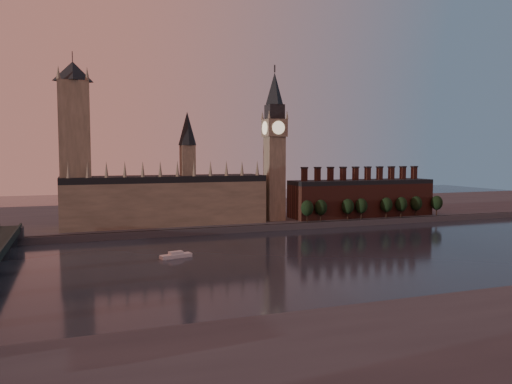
% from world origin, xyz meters
% --- Properties ---
extents(ground, '(900.00, 900.00, 0.00)m').
position_xyz_m(ground, '(0.00, 0.00, 0.00)').
color(ground, black).
rests_on(ground, ground).
extents(north_bank, '(900.00, 182.00, 4.00)m').
position_xyz_m(north_bank, '(0.00, 178.04, 2.00)').
color(north_bank, '#47474C').
rests_on(north_bank, ground).
extents(palace_of_westminster, '(130.00, 30.30, 74.00)m').
position_xyz_m(palace_of_westminster, '(-64.41, 114.91, 21.63)').
color(palace_of_westminster, gray).
rests_on(palace_of_westminster, north_bank).
extents(victoria_tower, '(24.00, 24.00, 108.00)m').
position_xyz_m(victoria_tower, '(-120.00, 115.00, 59.09)').
color(victoria_tower, gray).
rests_on(victoria_tower, north_bank).
extents(big_ben, '(15.00, 15.00, 107.00)m').
position_xyz_m(big_ben, '(10.00, 110.00, 56.83)').
color(big_ben, gray).
rests_on(big_ben, north_bank).
extents(chimney_block, '(110.00, 25.00, 37.00)m').
position_xyz_m(chimney_block, '(80.00, 110.00, 17.82)').
color(chimney_block, '#572A21').
rests_on(chimney_block, north_bank).
extents(embankment_tree_0, '(8.60, 8.60, 14.88)m').
position_xyz_m(embankment_tree_0, '(27.56, 93.74, 13.47)').
color(embankment_tree_0, black).
rests_on(embankment_tree_0, north_bank).
extents(embankment_tree_1, '(8.60, 8.60, 14.88)m').
position_xyz_m(embankment_tree_1, '(38.27, 94.40, 13.47)').
color(embankment_tree_1, black).
rests_on(embankment_tree_1, north_bank).
extents(embankment_tree_2, '(8.60, 8.60, 14.88)m').
position_xyz_m(embankment_tree_2, '(59.50, 94.48, 13.47)').
color(embankment_tree_2, black).
rests_on(embankment_tree_2, north_bank).
extents(embankment_tree_3, '(8.60, 8.60, 14.88)m').
position_xyz_m(embankment_tree_3, '(70.13, 93.85, 13.47)').
color(embankment_tree_3, black).
rests_on(embankment_tree_3, north_bank).
extents(embankment_tree_4, '(8.60, 8.60, 14.88)m').
position_xyz_m(embankment_tree_4, '(91.28, 94.10, 13.47)').
color(embankment_tree_4, black).
rests_on(embankment_tree_4, north_bank).
extents(embankment_tree_5, '(8.60, 8.60, 14.88)m').
position_xyz_m(embankment_tree_5, '(104.03, 94.06, 13.47)').
color(embankment_tree_5, black).
rests_on(embankment_tree_5, north_bank).
extents(embankment_tree_6, '(8.60, 8.60, 14.88)m').
position_xyz_m(embankment_tree_6, '(118.28, 95.31, 13.47)').
color(embankment_tree_6, black).
rests_on(embankment_tree_6, north_bank).
extents(embankment_tree_7, '(8.60, 8.60, 14.88)m').
position_xyz_m(embankment_tree_7, '(135.74, 93.73, 13.47)').
color(embankment_tree_7, black).
rests_on(embankment_tree_7, north_bank).
extents(river_boat, '(16.21, 8.24, 3.12)m').
position_xyz_m(river_boat, '(-75.55, 26.36, 1.19)').
color(river_boat, silver).
rests_on(river_boat, ground).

